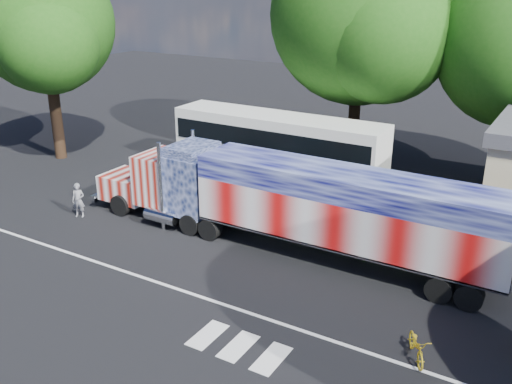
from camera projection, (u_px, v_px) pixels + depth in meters
The scene contains 8 objects.
ground at pixel (219, 256), 23.83m from camera, with size 100.00×100.00×0.00m, color black.
lane_markings at pixel (199, 311), 19.99m from camera, with size 30.00×2.67×0.01m.
semi_truck at pixel (292, 202), 23.75m from camera, with size 19.53×3.08×4.16m.
coach_bus at pixel (278, 146), 32.46m from camera, with size 12.53×2.92×3.65m.
woman at pixel (78, 200), 27.46m from camera, with size 0.62×0.41×1.70m, color slate.
bicycle at pixel (417, 346), 17.38m from camera, with size 0.58×1.66×0.87m, color gold.
tree_w_a at pixel (45, 24), 33.63m from camera, with size 8.63×8.21×12.43m.
tree_n_mid at pixel (363, 15), 32.92m from camera, with size 11.04×10.52×14.13m.
Camera 1 is at (12.22, -17.50, 11.05)m, focal length 40.00 mm.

